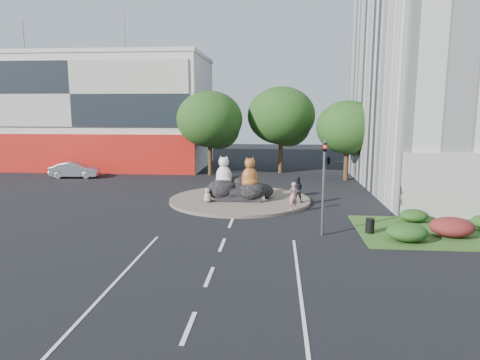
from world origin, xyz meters
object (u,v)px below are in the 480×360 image
object	(u,v)px
kitten_calico	(208,195)
kitten_white	(262,196)
litter_bin	(370,226)
parked_car	(75,170)
cat_white	(224,171)
cat_tabby	(250,172)
pedestrian_pink	(293,196)
pedestrian_dark	(297,189)

from	to	relation	value
kitten_calico	kitten_white	bearing A→B (deg)	21.17
litter_bin	parked_car	bearing A→B (deg)	145.12
kitten_white	parked_car	world-z (taller)	parked_car
cat_white	litter_bin	xyz separation A→B (m)	(8.66, -7.80, -1.67)
cat_tabby	pedestrian_pink	world-z (taller)	cat_tabby
litter_bin	pedestrian_pink	bearing A→B (deg)	129.45
kitten_white	pedestrian_pink	xyz separation A→B (m)	(2.04, -2.14, 0.48)
litter_bin	kitten_white	bearing A→B (deg)	130.80
pedestrian_pink	parked_car	distance (m)	23.68
cat_white	kitten_white	bearing A→B (deg)	-12.91
cat_white	kitten_calico	world-z (taller)	cat_white
kitten_calico	pedestrian_pink	world-z (taller)	pedestrian_pink
cat_white	cat_tabby	size ratio (longest dim) A/B	1.00
kitten_calico	litter_bin	world-z (taller)	kitten_calico
pedestrian_pink	kitten_white	bearing A→B (deg)	-83.56
cat_white	pedestrian_dark	world-z (taller)	cat_white
cat_white	parked_car	size ratio (longest dim) A/B	0.47
kitten_white	parked_car	distance (m)	20.85
cat_tabby	kitten_calico	size ratio (longest dim) A/B	2.15
kitten_calico	pedestrian_dark	size ratio (longest dim) A/B	0.56
kitten_white	pedestrian_dark	size ratio (longest dim) A/B	0.45
pedestrian_dark	kitten_calico	bearing A→B (deg)	5.82
kitten_white	pedestrian_dark	bearing A→B (deg)	-55.24
kitten_white	pedestrian_pink	world-z (taller)	pedestrian_pink
pedestrian_dark	pedestrian_pink	bearing A→B (deg)	82.72
parked_car	litter_bin	distance (m)	29.44
kitten_white	pedestrian_dark	distance (m)	2.43
cat_tabby	kitten_white	world-z (taller)	cat_tabby
cat_tabby	parked_car	world-z (taller)	cat_tabby
cat_white	pedestrian_pink	distance (m)	5.85
parked_car	litter_bin	world-z (taller)	parked_car
pedestrian_dark	parked_car	distance (m)	22.98
cat_tabby	kitten_calico	xyz separation A→B (m)	(-2.86, -0.92, -1.47)
kitten_white	pedestrian_pink	bearing A→B (deg)	-100.50
litter_bin	cat_tabby	bearing A→B (deg)	132.96
cat_tabby	pedestrian_pink	size ratio (longest dim) A/B	1.22
kitten_calico	cat_white	bearing A→B (deg)	70.77
kitten_calico	pedestrian_dark	bearing A→B (deg)	17.91
cat_tabby	kitten_calico	distance (m)	3.34
kitten_white	litter_bin	xyz separation A→B (m)	(5.88, -6.81, -0.10)
kitten_white	pedestrian_pink	distance (m)	3.00
kitten_calico	pedestrian_dark	world-z (taller)	pedestrian_dark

